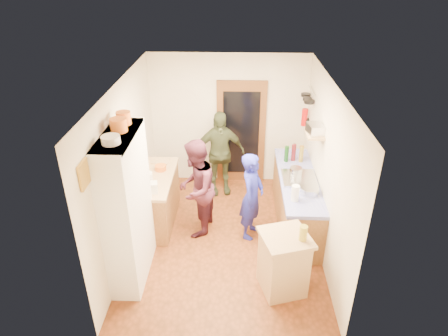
# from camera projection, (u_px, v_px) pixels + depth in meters

# --- Properties ---
(floor) EXTENTS (3.00, 4.00, 0.02)m
(floor) POSITION_uv_depth(u_px,v_px,m) (225.00, 239.00, 6.61)
(floor) COLOR brown
(floor) RESTS_ON ground
(ceiling) EXTENTS (3.00, 4.00, 0.02)m
(ceiling) POSITION_uv_depth(u_px,v_px,m) (225.00, 84.00, 5.37)
(ceiling) COLOR silver
(ceiling) RESTS_ON ground
(wall_back) EXTENTS (3.00, 0.02, 2.60)m
(wall_back) POSITION_uv_depth(u_px,v_px,m) (228.00, 120.00, 7.76)
(wall_back) COLOR silver
(wall_back) RESTS_ON ground
(wall_front) EXTENTS (3.00, 0.02, 2.60)m
(wall_front) POSITION_uv_depth(u_px,v_px,m) (219.00, 260.00, 4.22)
(wall_front) COLOR silver
(wall_front) RESTS_ON ground
(wall_left) EXTENTS (0.02, 4.00, 2.60)m
(wall_left) POSITION_uv_depth(u_px,v_px,m) (125.00, 168.00, 6.04)
(wall_left) COLOR silver
(wall_left) RESTS_ON ground
(wall_right) EXTENTS (0.02, 4.00, 2.60)m
(wall_right) POSITION_uv_depth(u_px,v_px,m) (326.00, 171.00, 5.94)
(wall_right) COLOR silver
(wall_right) RESTS_ON ground
(door_frame) EXTENTS (0.95, 0.06, 2.10)m
(door_frame) POSITION_uv_depth(u_px,v_px,m) (241.00, 133.00, 7.83)
(door_frame) COLOR brown
(door_frame) RESTS_ON ground
(door_glass) EXTENTS (0.70, 0.02, 1.70)m
(door_glass) POSITION_uv_depth(u_px,v_px,m) (241.00, 134.00, 7.80)
(door_glass) COLOR black
(door_glass) RESTS_ON door_frame
(hutch_body) EXTENTS (0.40, 1.20, 2.20)m
(hutch_body) POSITION_uv_depth(u_px,v_px,m) (128.00, 209.00, 5.42)
(hutch_body) COLOR white
(hutch_body) RESTS_ON ground
(hutch_top_shelf) EXTENTS (0.40, 1.14, 0.04)m
(hutch_top_shelf) POSITION_uv_depth(u_px,v_px,m) (118.00, 136.00, 4.91)
(hutch_top_shelf) COLOR white
(hutch_top_shelf) RESTS_ON hutch_body
(plate_stack) EXTENTS (0.22, 0.22, 0.09)m
(plate_stack) POSITION_uv_depth(u_px,v_px,m) (111.00, 140.00, 4.65)
(plate_stack) COLOR white
(plate_stack) RESTS_ON hutch_top_shelf
(orange_pot_a) EXTENTS (0.21, 0.21, 0.17)m
(orange_pot_a) POSITION_uv_depth(u_px,v_px,m) (119.00, 125.00, 4.95)
(orange_pot_a) COLOR orange
(orange_pot_a) RESTS_ON hutch_top_shelf
(orange_pot_b) EXTENTS (0.19, 0.19, 0.17)m
(orange_pot_b) POSITION_uv_depth(u_px,v_px,m) (124.00, 118.00, 5.16)
(orange_pot_b) COLOR orange
(orange_pot_b) RESTS_ON hutch_top_shelf
(left_counter_base) EXTENTS (0.60, 1.40, 0.85)m
(left_counter_base) POSITION_uv_depth(u_px,v_px,m) (156.00, 201.00, 6.84)
(left_counter_base) COLOR #9F643A
(left_counter_base) RESTS_ON ground
(left_counter_top) EXTENTS (0.64, 1.44, 0.05)m
(left_counter_top) POSITION_uv_depth(u_px,v_px,m) (154.00, 178.00, 6.63)
(left_counter_top) COLOR tan
(left_counter_top) RESTS_ON left_counter_base
(toaster) EXTENTS (0.25, 0.20, 0.17)m
(toaster) POSITION_uv_depth(u_px,v_px,m) (150.00, 188.00, 6.13)
(toaster) COLOR white
(toaster) RESTS_ON left_counter_top
(kettle) EXTENTS (0.22, 0.22, 0.19)m
(kettle) POSITION_uv_depth(u_px,v_px,m) (147.00, 178.00, 6.38)
(kettle) COLOR white
(kettle) RESTS_ON left_counter_top
(orange_bowl) EXTENTS (0.24, 0.24, 0.09)m
(orange_bowl) POSITION_uv_depth(u_px,v_px,m) (161.00, 168.00, 6.79)
(orange_bowl) COLOR orange
(orange_bowl) RESTS_ON left_counter_top
(chopping_board) EXTENTS (0.32, 0.25, 0.02)m
(chopping_board) POSITION_uv_depth(u_px,v_px,m) (160.00, 161.00, 7.07)
(chopping_board) COLOR tan
(chopping_board) RESTS_ON left_counter_top
(right_counter_base) EXTENTS (0.60, 2.20, 0.84)m
(right_counter_base) POSITION_uv_depth(u_px,v_px,m) (296.00, 202.00, 6.81)
(right_counter_base) COLOR #9F643A
(right_counter_base) RESTS_ON ground
(right_counter_top) EXTENTS (0.62, 2.22, 0.06)m
(right_counter_top) POSITION_uv_depth(u_px,v_px,m) (298.00, 179.00, 6.60)
(right_counter_top) COLOR #1C1FAF
(right_counter_top) RESTS_ON right_counter_base
(hob) EXTENTS (0.55, 0.58, 0.04)m
(hob) POSITION_uv_depth(u_px,v_px,m) (299.00, 178.00, 6.52)
(hob) COLOR silver
(hob) RESTS_ON right_counter_top
(pot_on_hob) EXTENTS (0.20, 0.20, 0.13)m
(pot_on_hob) POSITION_uv_depth(u_px,v_px,m) (296.00, 171.00, 6.55)
(pot_on_hob) COLOR silver
(pot_on_hob) RESTS_ON hob
(bottle_a) EXTENTS (0.08, 0.08, 0.29)m
(bottle_a) POSITION_uv_depth(u_px,v_px,m) (286.00, 154.00, 7.03)
(bottle_a) COLOR #143F14
(bottle_a) RESTS_ON right_counter_top
(bottle_b) EXTENTS (0.09, 0.09, 0.31)m
(bottle_b) POSITION_uv_depth(u_px,v_px,m) (294.00, 152.00, 7.06)
(bottle_b) COLOR #591419
(bottle_b) RESTS_ON right_counter_top
(bottle_c) EXTENTS (0.09, 0.09, 0.30)m
(bottle_c) POSITION_uv_depth(u_px,v_px,m) (301.00, 154.00, 7.02)
(bottle_c) COLOR olive
(bottle_c) RESTS_ON right_counter_top
(paper_towel) EXTENTS (0.13, 0.13, 0.26)m
(paper_towel) POSITION_uv_depth(u_px,v_px,m) (295.00, 193.00, 5.91)
(paper_towel) COLOR white
(paper_towel) RESTS_ON right_counter_top
(mixing_bowl) EXTENTS (0.34, 0.34, 0.11)m
(mixing_bowl) POSITION_uv_depth(u_px,v_px,m) (310.00, 191.00, 6.11)
(mixing_bowl) COLOR silver
(mixing_bowl) RESTS_ON right_counter_top
(island_base) EXTENTS (0.69, 0.69, 0.86)m
(island_base) POSITION_uv_depth(u_px,v_px,m) (283.00, 264.00, 5.43)
(island_base) COLOR tan
(island_base) RESTS_ON ground
(island_top) EXTENTS (0.77, 0.77, 0.05)m
(island_top) POSITION_uv_depth(u_px,v_px,m) (286.00, 238.00, 5.21)
(island_top) COLOR tan
(island_top) RESTS_ON island_base
(cutting_board) EXTENTS (0.42, 0.37, 0.02)m
(cutting_board) POSITION_uv_depth(u_px,v_px,m) (281.00, 235.00, 5.24)
(cutting_board) COLOR white
(cutting_board) RESTS_ON island_top
(oil_jar) EXTENTS (0.13, 0.13, 0.21)m
(oil_jar) POSITION_uv_depth(u_px,v_px,m) (303.00, 233.00, 5.09)
(oil_jar) COLOR #AD9E2D
(oil_jar) RESTS_ON island_top
(pan_rail) EXTENTS (0.02, 0.65, 0.02)m
(pan_rail) POSITION_uv_depth(u_px,v_px,m) (312.00, 91.00, 6.93)
(pan_rail) COLOR silver
(pan_rail) RESTS_ON wall_right
(pan_hang_a) EXTENTS (0.18, 0.18, 0.05)m
(pan_hang_a) POSITION_uv_depth(u_px,v_px,m) (309.00, 102.00, 6.84)
(pan_hang_a) COLOR black
(pan_hang_a) RESTS_ON pan_rail
(pan_hang_b) EXTENTS (0.16, 0.16, 0.05)m
(pan_hang_b) POSITION_uv_depth(u_px,v_px,m) (307.00, 99.00, 7.03)
(pan_hang_b) COLOR black
(pan_hang_b) RESTS_ON pan_rail
(pan_hang_c) EXTENTS (0.17, 0.17, 0.05)m
(pan_hang_c) POSITION_uv_depth(u_px,v_px,m) (306.00, 95.00, 7.20)
(pan_hang_c) COLOR black
(pan_hang_c) RESTS_ON pan_rail
(wall_shelf) EXTENTS (0.26, 0.42, 0.03)m
(wall_shelf) POSITION_uv_depth(u_px,v_px,m) (315.00, 134.00, 6.15)
(wall_shelf) COLOR tan
(wall_shelf) RESTS_ON wall_right
(radio) EXTENTS (0.27, 0.33, 0.15)m
(radio) POSITION_uv_depth(u_px,v_px,m) (315.00, 129.00, 6.11)
(radio) COLOR silver
(radio) RESTS_ON wall_shelf
(ext_bracket) EXTENTS (0.06, 0.10, 0.04)m
(ext_bracket) POSITION_uv_depth(u_px,v_px,m) (307.00, 120.00, 7.37)
(ext_bracket) COLOR black
(ext_bracket) RESTS_ON wall_right
(fire_extinguisher) EXTENTS (0.11, 0.11, 0.32)m
(fire_extinguisher) POSITION_uv_depth(u_px,v_px,m) (304.00, 117.00, 7.35)
(fire_extinguisher) COLOR red
(fire_extinguisher) RESTS_ON wall_right
(picture_frame) EXTENTS (0.03, 0.25, 0.30)m
(picture_frame) POSITION_uv_depth(u_px,v_px,m) (84.00, 175.00, 4.32)
(picture_frame) COLOR gold
(picture_frame) RESTS_ON wall_left
(person_hob) EXTENTS (0.52, 0.63, 1.49)m
(person_hob) POSITION_uv_depth(u_px,v_px,m) (253.00, 197.00, 6.34)
(person_hob) COLOR #2126A4
(person_hob) RESTS_ON ground
(person_left) EXTENTS (0.75, 0.89, 1.66)m
(person_left) POSITION_uv_depth(u_px,v_px,m) (198.00, 188.00, 6.44)
(person_left) COLOR #4A1E2E
(person_left) RESTS_ON ground
(person_back) EXTENTS (1.04, 0.59, 1.67)m
(person_back) POSITION_uv_depth(u_px,v_px,m) (220.00, 153.00, 7.53)
(person_back) COLOR #384127
(person_back) RESTS_ON ground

